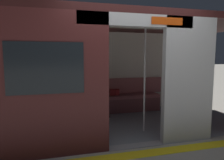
{
  "coord_description": "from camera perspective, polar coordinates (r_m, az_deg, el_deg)",
  "views": [
    {
      "loc": [
        1.27,
        3.22,
        1.56
      ],
      "look_at": [
        0.1,
        -1.23,
        1.02
      ],
      "focal_mm": 33.12,
      "sensor_mm": 36.0,
      "label": 1
    }
  ],
  "objects": [
    {
      "name": "grab_pole_door",
      "position": [
        3.85,
        -2.06,
        -0.14
      ],
      "size": [
        0.04,
        0.04,
        2.21
      ],
      "primitive_type": "cylinder",
      "color": "silver",
      "rests_on": "ground_plane"
    },
    {
      "name": "ground_plane",
      "position": [
        3.8,
        6.5,
        -17.65
      ],
      "size": [
        60.0,
        60.0,
        0.0
      ],
      "primitive_type": "plane",
      "color": "gray"
    },
    {
      "name": "book",
      "position": [
        5.58,
        -7.56,
        -4.51
      ],
      "size": [
        0.2,
        0.25,
        0.03
      ],
      "primitive_type": "cube",
      "rotation": [
        0.0,
        0.0,
        0.23
      ],
      "color": "#33723F",
      "rests_on": "bench_seat"
    },
    {
      "name": "grab_pole_far",
      "position": [
        4.25,
        8.99,
        0.42
      ],
      "size": [
        0.04,
        0.04,
        2.21
      ],
      "primitive_type": "cylinder",
      "color": "silver",
      "rests_on": "ground_plane"
    },
    {
      "name": "bench_seat",
      "position": [
        5.68,
        -1.49,
        -5.53
      ],
      "size": [
        3.06,
        0.44,
        0.47
      ],
      "color": "#935156",
      "rests_on": "ground_plane"
    },
    {
      "name": "handbag",
      "position": [
        5.75,
        0.64,
        -3.39
      ],
      "size": [
        0.26,
        0.15,
        0.17
      ],
      "color": "maroon",
      "rests_on": "bench_seat"
    },
    {
      "name": "train_car",
      "position": [
        4.57,
        0.55,
        6.47
      ],
      "size": [
        6.4,
        2.7,
        2.35
      ],
      "color": "#ADAFB5",
      "rests_on": "ground_plane"
    },
    {
      "name": "platform_edge_strip",
      "position": [
        3.54,
        8.36,
        -19.47
      ],
      "size": [
        8.0,
        0.24,
        0.01
      ],
      "primitive_type": "cube",
      "color": "yellow",
      "rests_on": "ground_plane"
    },
    {
      "name": "person_seated",
      "position": [
        5.53,
        -3.75,
        -2.43
      ],
      "size": [
        0.55,
        0.71,
        1.2
      ],
      "color": "#D8CC4C",
      "rests_on": "ground_plane"
    }
  ]
}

